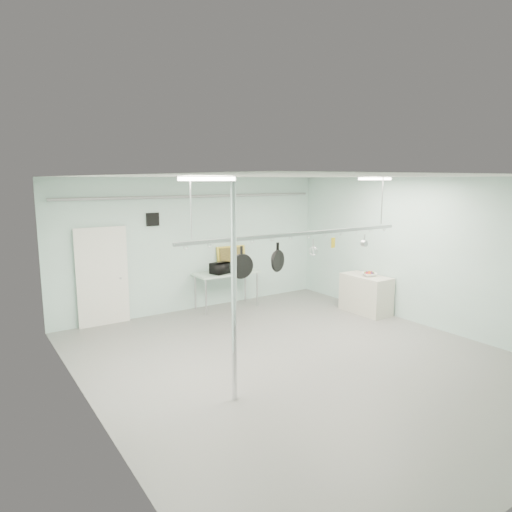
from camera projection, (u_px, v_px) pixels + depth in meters
floor at (300, 360)px, 8.05m from camera, size 8.00×8.00×0.00m
ceiling at (303, 177)px, 7.52m from camera, size 7.00×8.00×0.02m
back_wall at (197, 244)px, 11.06m from camera, size 7.00×0.02×3.20m
right_wall at (429, 253)px, 9.69m from camera, size 0.02×8.00×3.20m
door at (102, 278)px, 9.85m from camera, size 1.10×0.10×2.20m
wall_vent at (153, 219)px, 10.33m from camera, size 0.30×0.04×0.30m
conduit_pipe at (197, 196)px, 10.79m from camera, size 6.60×0.07×0.07m
chrome_pole at (234, 292)px, 6.36m from camera, size 0.08×0.08×3.20m
prep_table at (227, 275)px, 11.19m from camera, size 1.60×0.70×0.91m
side_cabinet at (366, 294)px, 10.85m from camera, size 0.60×1.20×0.90m
pot_rack at (300, 232)px, 8.03m from camera, size 4.80×0.06×1.00m
light_panel_left at (207, 179)px, 5.66m from camera, size 0.65×0.30×0.05m
light_panel_right at (375, 179)px, 9.33m from camera, size 0.65×0.30×0.05m
microwave at (221, 268)px, 10.97m from camera, size 0.55×0.43×0.27m
coffee_canister at (240, 267)px, 11.16m from camera, size 0.24×0.24×0.23m
painting_large at (231, 257)px, 11.55m from camera, size 0.79×0.19×0.58m
painting_small at (241, 262)px, 11.74m from camera, size 0.30×0.10×0.25m
fruit_bowl at (369, 274)px, 10.71m from camera, size 0.45×0.45×0.08m
skillet_left at (241, 262)px, 7.44m from camera, size 0.42×0.12×0.55m
skillet_mid at (277, 255)px, 7.83m from camera, size 0.32×0.14×0.44m
skillet_right at (278, 257)px, 7.84m from camera, size 0.38×0.20×0.52m
whisk at (313, 247)px, 8.26m from camera, size 0.16×0.16×0.28m
grater at (333, 243)px, 8.52m from camera, size 0.09×0.04×0.21m
saucepan at (364, 240)px, 8.98m from camera, size 0.14×0.11×0.24m
fruit_cluster at (369, 273)px, 10.71m from camera, size 0.24×0.24×0.09m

